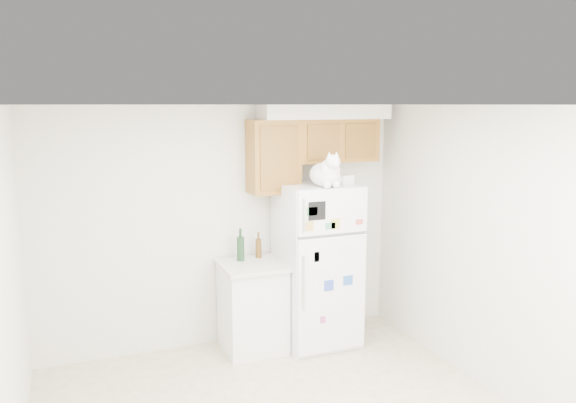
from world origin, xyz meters
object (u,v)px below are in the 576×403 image
refrigerator (317,264)px  bottle_green (240,245)px  base_counter (253,306)px  storage_box_front (345,179)px  storage_box_back (328,178)px  cat (327,173)px  bottle_amber (258,245)px

refrigerator → bottle_green: bearing=165.5°
base_counter → storage_box_front: 1.61m
storage_box_back → base_counter: bearing=160.5°
refrigerator → cat: cat is taller
base_counter → cat: (0.69, -0.28, 1.37)m
refrigerator → base_counter: size_ratio=1.85×
cat → bottle_amber: bearing=141.3°
cat → bottle_amber: (-0.56, 0.45, -0.78)m
storage_box_back → storage_box_front: 0.19m
cat → bottle_green: size_ratio=1.54×
cat → base_counter: bearing=157.6°
refrigerator → storage_box_front: 0.94m
storage_box_back → bottle_green: bearing=152.9°
base_counter → storage_box_back: 1.53m
bottle_amber → refrigerator: bearing=-23.1°
refrigerator → bottle_amber: size_ratio=6.28×
cat → storage_box_front: bearing=24.8°
cat → bottle_green: bearing=152.0°
cat → bottle_amber: cat is taller
storage_box_front → bottle_amber: size_ratio=0.55×
storage_box_back → storage_box_front: (0.13, -0.13, -0.01)m
cat → storage_box_front: size_ratio=3.44×
base_counter → bottle_green: 0.64m
base_counter → cat: cat is taller
base_counter → storage_box_front: (0.96, -0.16, 1.28)m
cat → bottle_green: (-0.77, 0.41, -0.75)m
refrigerator → cat: 1.01m
bottle_green → base_counter: bearing=-57.1°
base_counter → storage_box_back: bearing=-2.1°
bottle_amber → storage_box_back: bearing=-15.7°
bottle_green → storage_box_back: bearing=-9.8°
storage_box_back → cat: bearing=-135.7°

